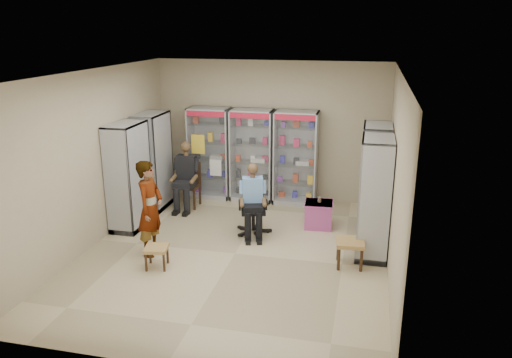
% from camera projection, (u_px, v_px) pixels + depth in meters
% --- Properties ---
extents(floor, '(6.00, 6.00, 0.00)m').
position_uv_depth(floor, '(235.00, 253.00, 8.43)').
color(floor, tan).
rests_on(floor, ground).
extents(room_shell, '(5.02, 6.02, 3.01)m').
position_uv_depth(room_shell, '(233.00, 140.00, 7.85)').
color(room_shell, tan).
rests_on(room_shell, ground).
extents(cabinet_back_left, '(0.90, 0.50, 2.00)m').
position_uv_depth(cabinet_back_left, '(210.00, 153.00, 10.95)').
color(cabinet_back_left, silver).
rests_on(cabinet_back_left, floor).
extents(cabinet_back_mid, '(0.90, 0.50, 2.00)m').
position_uv_depth(cabinet_back_mid, '(252.00, 156.00, 10.75)').
color(cabinet_back_mid, silver).
rests_on(cabinet_back_mid, floor).
extents(cabinet_back_right, '(0.90, 0.50, 2.00)m').
position_uv_depth(cabinet_back_right, '(296.00, 158.00, 10.55)').
color(cabinet_back_right, '#ADAFB5').
rests_on(cabinet_back_right, floor).
extents(cabinet_right_far, '(0.90, 0.50, 2.00)m').
position_uv_depth(cabinet_right_far, '(374.00, 179.00, 9.14)').
color(cabinet_right_far, '#A4A7AC').
rests_on(cabinet_right_far, floor).
extents(cabinet_right_near, '(0.90, 0.50, 2.00)m').
position_uv_depth(cabinet_right_near, '(374.00, 198.00, 8.12)').
color(cabinet_right_near, silver).
rests_on(cabinet_right_near, floor).
extents(cabinet_left_far, '(0.90, 0.50, 2.00)m').
position_uv_depth(cabinet_left_far, '(153.00, 162.00, 10.28)').
color(cabinet_left_far, silver).
rests_on(cabinet_left_far, floor).
extents(cabinet_left_near, '(0.90, 0.50, 2.00)m').
position_uv_depth(cabinet_left_near, '(128.00, 177.00, 9.26)').
color(cabinet_left_near, silver).
rests_on(cabinet_left_near, floor).
extents(wooden_chair, '(0.42, 0.42, 0.94)m').
position_uv_depth(wooden_chair, '(189.00, 185.00, 10.48)').
color(wooden_chair, black).
rests_on(wooden_chair, floor).
extents(seated_customer, '(0.44, 0.60, 1.34)m').
position_uv_depth(seated_customer, '(187.00, 177.00, 10.38)').
color(seated_customer, black).
rests_on(seated_customer, floor).
extents(office_chair, '(0.67, 0.67, 1.00)m').
position_uv_depth(office_chair, '(253.00, 208.00, 9.12)').
color(office_chair, black).
rests_on(office_chair, floor).
extents(seated_shopkeeper, '(0.56, 0.67, 1.27)m').
position_uv_depth(seated_shopkeeper, '(253.00, 202.00, 9.03)').
color(seated_shopkeeper, '#6B9CD4').
rests_on(seated_shopkeeper, floor).
extents(pink_trunk, '(0.54, 0.52, 0.49)m').
position_uv_depth(pink_trunk, '(318.00, 214.00, 9.49)').
color(pink_trunk, '#C74FA8').
rests_on(pink_trunk, floor).
extents(tea_glass, '(0.07, 0.07, 0.10)m').
position_uv_depth(tea_glass, '(320.00, 199.00, 9.42)').
color(tea_glass, '#541D07').
rests_on(tea_glass, pink_trunk).
extents(woven_stool_a, '(0.48, 0.48, 0.44)m').
position_uv_depth(woven_stool_a, '(350.00, 253.00, 7.94)').
color(woven_stool_a, olive).
rests_on(woven_stool_a, floor).
extents(woven_stool_b, '(0.42, 0.42, 0.35)m').
position_uv_depth(woven_stool_b, '(157.00, 257.00, 7.91)').
color(woven_stool_b, olive).
rests_on(woven_stool_b, floor).
extents(standing_man, '(0.41, 0.60, 1.62)m').
position_uv_depth(standing_man, '(150.00, 208.00, 8.21)').
color(standing_man, '#9D9C9F').
rests_on(standing_man, floor).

